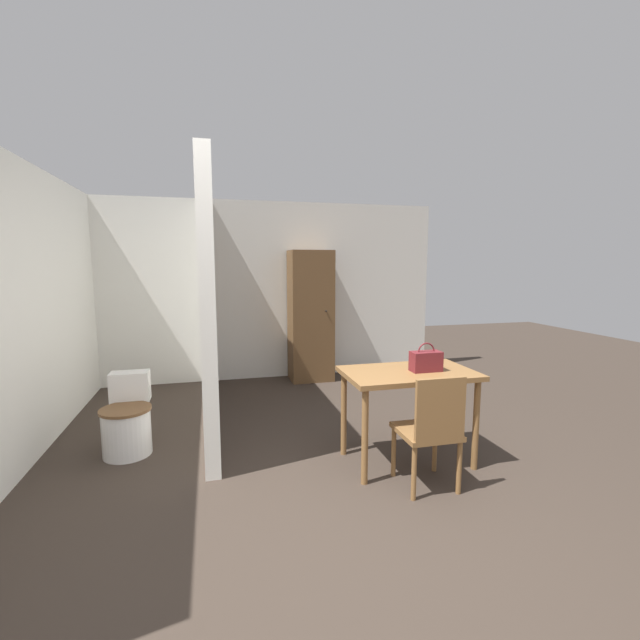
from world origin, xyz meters
TOP-DOWN VIEW (x-y plane):
  - ground_plane at (0.00, 0.00)m, footprint 16.00×16.00m
  - wall_back at (0.00, 4.04)m, footprint 5.22×0.12m
  - wall_left at (-2.17, 1.99)m, footprint 0.12×4.98m
  - partition_wall at (-0.68, 2.54)m, footprint 0.12×2.87m
  - dining_table at (0.89, 1.04)m, footprint 1.06×0.64m
  - wooden_chair at (0.86, 0.59)m, footprint 0.42×0.42m
  - toilet at (-1.39, 1.81)m, footprint 0.42×0.57m
  - handbag at (1.02, 1.00)m, footprint 0.25×0.12m
  - wooden_cabinet at (0.70, 3.73)m, footprint 0.59×0.49m

SIDE VIEW (x-z plane):
  - ground_plane at x=0.00m, z-range 0.00..0.00m
  - toilet at x=-1.39m, z-range -0.06..0.61m
  - wooden_chair at x=0.86m, z-range 0.03..0.90m
  - dining_table at x=0.89m, z-range 0.29..1.06m
  - handbag at x=1.02m, z-range 0.74..0.98m
  - wooden_cabinet at x=0.70m, z-range 0.00..1.82m
  - wall_back at x=0.00m, z-range 0.00..2.50m
  - wall_left at x=-2.17m, z-range 0.00..2.50m
  - partition_wall at x=-0.68m, z-range 0.00..2.50m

